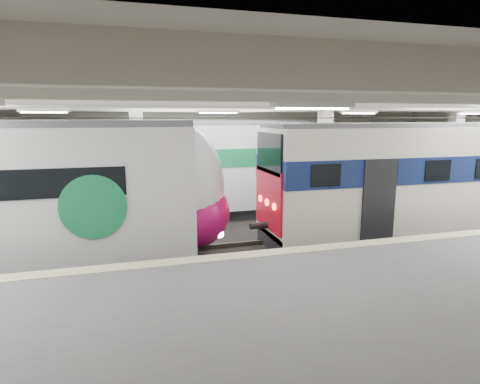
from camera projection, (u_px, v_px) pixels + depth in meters
name	position (u px, v px, depth m)	size (l,w,h in m)	color
station_hall	(247.00, 168.00, 11.86)	(36.00, 24.00, 5.75)	black
modern_emu	(12.00, 201.00, 11.86)	(14.49, 2.99, 4.64)	silver
older_rer	(430.00, 178.00, 15.84)	(13.72, 3.03, 4.52)	silver
far_train	(155.00, 170.00, 18.28)	(14.36, 3.21, 4.55)	silver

